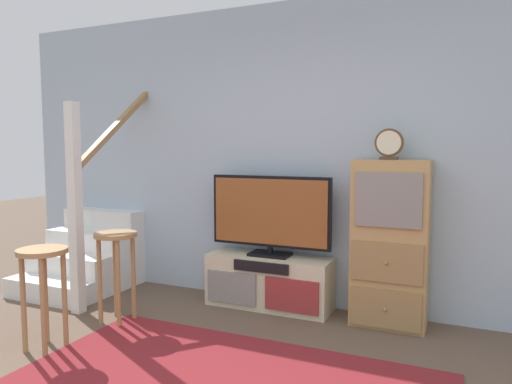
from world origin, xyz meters
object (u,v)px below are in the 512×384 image
at_px(bar_stool_near, 43,275).
at_px(bar_stool_far, 116,256).
at_px(media_console, 269,282).
at_px(side_cabinet, 390,244).
at_px(desk_clock, 389,144).
at_px(television, 270,214).

distance_m(bar_stool_near, bar_stool_far, 0.64).
bearing_deg(bar_stool_far, media_console, 39.43).
distance_m(side_cabinet, desk_clock, 0.79).
xyz_separation_m(media_console, side_cabinet, (1.04, 0.01, 0.43)).
bearing_deg(side_cabinet, television, 179.24).
bearing_deg(side_cabinet, desk_clock, -149.81).
relative_size(television, bar_stool_near, 1.53).
bearing_deg(desk_clock, side_cabinet, 30.19).
bearing_deg(television, desk_clock, -1.63).
height_order(media_console, desk_clock, desk_clock).
bearing_deg(side_cabinet, bar_stool_far, -157.75).
xyz_separation_m(desk_clock, bar_stool_near, (-2.11, -1.45, -0.91)).
bearing_deg(media_console, side_cabinet, 0.56).
bearing_deg(desk_clock, bar_stool_near, -145.60).
xyz_separation_m(side_cabinet, bar_stool_far, (-2.04, -0.83, -0.12)).
distance_m(desk_clock, bar_stool_near, 2.72).
height_order(media_console, television, television).
bearing_deg(television, bar_stool_near, -126.81).
relative_size(media_console, television, 1.01).
relative_size(desk_clock, bar_stool_near, 0.34).
bearing_deg(television, side_cabinet, -0.76).
bearing_deg(bar_stool_near, bar_stool_far, 80.56).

